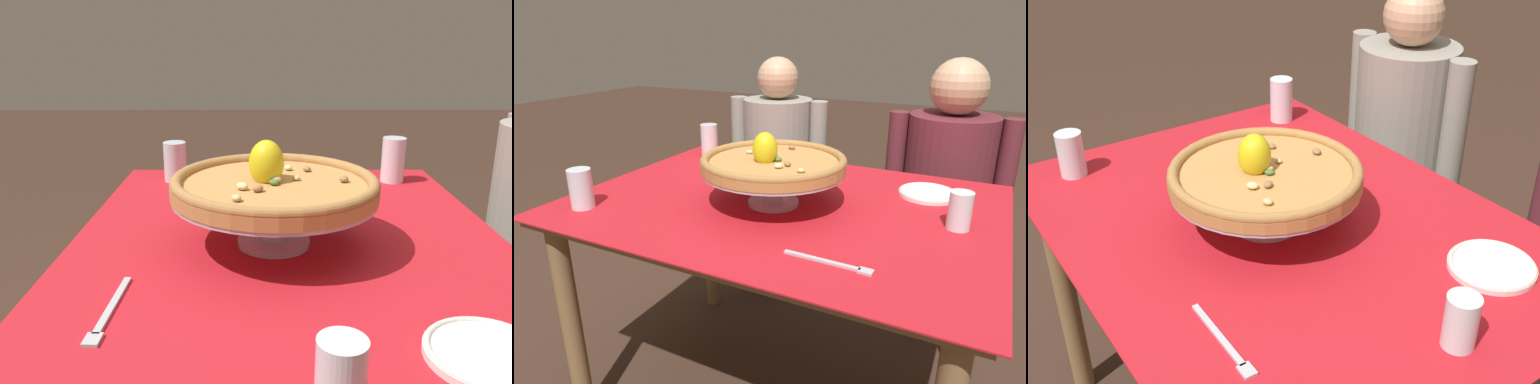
% 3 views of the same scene
% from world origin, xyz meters
% --- Properties ---
extents(dining_table, '(1.25, 0.93, 0.75)m').
position_xyz_m(dining_table, '(0.00, 0.00, 0.64)').
color(dining_table, olive).
rests_on(dining_table, ground).
extents(pizza_stand, '(0.42, 0.42, 0.11)m').
position_xyz_m(pizza_stand, '(-0.02, -0.03, 0.83)').
color(pizza_stand, '#B7B7C1').
rests_on(pizza_stand, dining_table).
extents(pizza, '(0.42, 0.42, 0.11)m').
position_xyz_m(pizza, '(-0.02, -0.04, 0.88)').
color(pizza, '#BC8447').
rests_on(pizza, pizza_stand).
extents(water_glass_back_left, '(0.07, 0.07, 0.13)m').
position_xyz_m(water_glass_back_left, '(-0.49, 0.33, 0.80)').
color(water_glass_back_left, white).
rests_on(water_glass_back_left, dining_table).
extents(water_glass_side_right, '(0.06, 0.06, 0.10)m').
position_xyz_m(water_glass_side_right, '(0.49, 0.02, 0.79)').
color(water_glass_side_right, silver).
rests_on(water_glass_side_right, dining_table).
extents(water_glass_front_left, '(0.07, 0.07, 0.12)m').
position_xyz_m(water_glass_front_left, '(-0.50, -0.31, 0.80)').
color(water_glass_front_left, silver).
rests_on(water_glass_front_left, dining_table).
extents(side_plate, '(0.18, 0.18, 0.02)m').
position_xyz_m(side_plate, '(0.38, 0.25, 0.75)').
color(side_plate, white).
rests_on(side_plate, dining_table).
extents(dinner_fork, '(0.21, 0.03, 0.01)m').
position_xyz_m(dinner_fork, '(0.27, -0.31, 0.75)').
color(dinner_fork, '#B7B7C1').
rests_on(dinner_fork, dining_table).
extents(diner_left, '(0.48, 0.35, 1.12)m').
position_xyz_m(diner_left, '(-0.39, 0.76, 0.53)').
color(diner_left, navy).
rests_on(diner_left, ground).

